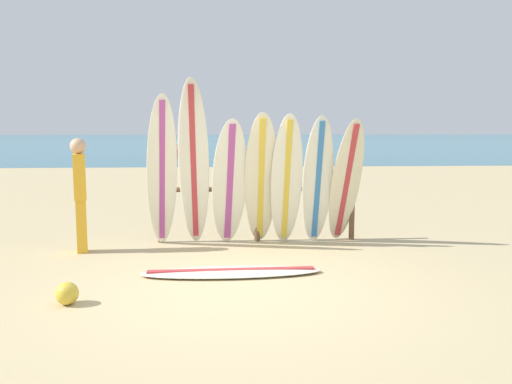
{
  "coord_description": "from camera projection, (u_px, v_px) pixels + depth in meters",
  "views": [
    {
      "loc": [
        -0.11,
        -5.99,
        1.91
      ],
      "look_at": [
        0.44,
        2.84,
        0.78
      ],
      "focal_mm": 36.93,
      "sensor_mm": 36.0,
      "label": 1
    }
  ],
  "objects": [
    {
      "name": "small_boat_offshore",
      "position": [
        173.0,
        151.0,
        33.79
      ],
      "size": [
        1.39,
        2.6,
        0.71
      ],
      "color": "#B22D28",
      "rests_on": "ocean_water"
    },
    {
      "name": "surfboard_leaning_center_right",
      "position": [
        287.0,
        180.0,
        8.25
      ],
      "size": [
        0.52,
        0.66,
        2.09
      ],
      "color": "silver",
      "rests_on": "ground"
    },
    {
      "name": "beachgoer_standing",
      "position": [
        80.0,
        190.0,
        7.84
      ],
      "size": [
        0.24,
        0.31,
        1.72
      ],
      "color": "gold",
      "rests_on": "ground"
    },
    {
      "name": "surfboard_leaning_far_right",
      "position": [
        346.0,
        181.0,
        8.43
      ],
      "size": [
        0.64,
        0.85,
        2.02
      ],
      "color": "beige",
      "rests_on": "ground"
    },
    {
      "name": "surfboard_leaning_center_left",
      "position": [
        229.0,
        183.0,
        8.26
      ],
      "size": [
        0.66,
        0.72,
        2.02
      ],
      "color": "silver",
      "rests_on": "ground"
    },
    {
      "name": "surfboard_leaning_right",
      "position": [
        318.0,
        180.0,
        8.39
      ],
      "size": [
        0.54,
        0.56,
        2.06
      ],
      "color": "silver",
      "rests_on": "ground"
    },
    {
      "name": "surfboard_rack",
      "position": [
        257.0,
        201.0,
        8.63
      ],
      "size": [
        3.27,
        0.09,
        1.02
      ],
      "color": "brown",
      "rests_on": "ground"
    },
    {
      "name": "surfboard_leaning_center",
      "position": [
        261.0,
        179.0,
        8.29
      ],
      "size": [
        0.53,
        0.77,
        2.11
      ],
      "color": "beige",
      "rests_on": "ground"
    },
    {
      "name": "surfboard_lying_on_sand",
      "position": [
        231.0,
        272.0,
        6.75
      ],
      "size": [
        2.34,
        0.61,
        0.08
      ],
      "color": "silver",
      "rests_on": "ground"
    },
    {
      "name": "ocean_water",
      "position": [
        224.0,
        141.0,
        63.59
      ],
      "size": [
        120.0,
        80.0,
        0.01
      ],
      "primitive_type": "cube",
      "color": "teal",
      "rests_on": "ground"
    },
    {
      "name": "ground_plane",
      "position": [
        233.0,
        289.0,
        6.18
      ],
      "size": [
        120.0,
        120.0,
        0.0
      ],
      "primitive_type": "plane",
      "color": "tan"
    },
    {
      "name": "surfboard_leaning_left",
      "position": [
        194.0,
        163.0,
        8.21
      ],
      "size": [
        0.5,
        0.72,
        2.62
      ],
      "color": "silver",
      "rests_on": "ground"
    },
    {
      "name": "beach_ball",
      "position": [
        67.0,
        293.0,
        5.62
      ],
      "size": [
        0.25,
        0.25,
        0.25
      ],
      "primitive_type": "sphere",
      "color": "gold",
      "rests_on": "ground"
    },
    {
      "name": "surfboard_leaning_far_left",
      "position": [
        162.0,
        172.0,
        8.05
      ],
      "size": [
        0.61,
        0.91,
        2.38
      ],
      "color": "silver",
      "rests_on": "ground"
    }
  ]
}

